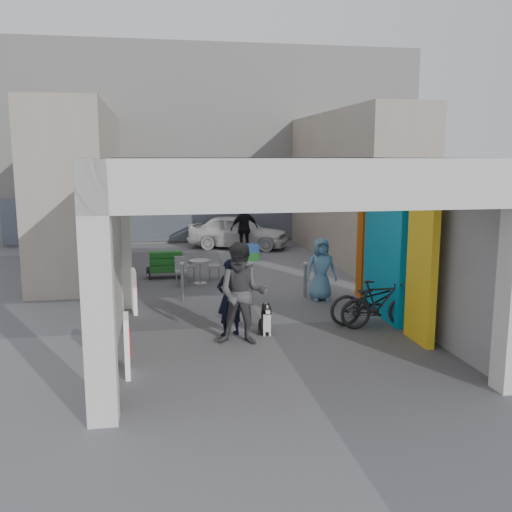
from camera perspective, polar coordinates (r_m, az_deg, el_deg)
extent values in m
plane|color=#5D5D63|center=(12.17, 0.92, -6.90)|extent=(90.00, 90.00, 0.00)
cube|color=silver|center=(7.68, -15.52, -3.81)|extent=(0.40, 0.40, 3.50)
cube|color=silver|center=(13.57, -13.27, 2.15)|extent=(0.40, 0.40, 3.50)
cube|color=#C5520B|center=(14.53, 11.09, 2.73)|extent=(0.40, 0.40, 3.50)
plane|color=beige|center=(10.61, -14.08, 0.00)|extent=(0.00, 6.40, 6.40)
plane|color=gray|center=(11.82, 16.34, 0.89)|extent=(0.00, 6.40, 6.40)
cube|color=#0B91BF|center=(12.82, 12.69, 0.15)|extent=(0.15, 2.00, 2.80)
cube|color=yellow|center=(11.21, 16.24, -1.39)|extent=(0.15, 1.00, 2.80)
plane|color=#AEADA9|center=(10.67, 2.02, 9.79)|extent=(6.40, 6.40, 0.00)
cube|color=silver|center=(13.68, -0.72, 8.36)|extent=(6.40, 0.30, 0.70)
cube|color=silver|center=(7.73, 6.82, 7.08)|extent=(6.40, 0.30, 0.70)
cube|color=white|center=(13.84, -0.83, 8.17)|extent=(4.20, 0.05, 0.55)
cube|color=silver|center=(25.54, -5.23, 10.96)|extent=(18.00, 4.00, 8.00)
cube|color=#515966|center=(23.63, -4.68, 3.76)|extent=(16.20, 0.06, 1.80)
cube|color=white|center=(23.41, -9.67, 8.02)|extent=(2.60, 0.06, 0.50)
cube|color=red|center=(23.70, -1.10, 8.18)|extent=(2.20, 0.06, 0.50)
cube|color=#A09585|center=(19.09, -17.05, 6.42)|extent=(2.00, 9.00, 5.00)
cube|color=#A09585|center=(20.13, 9.49, 6.88)|extent=(2.00, 9.00, 5.00)
cylinder|color=#94979C|center=(14.15, -7.35, -2.61)|extent=(0.09, 0.09, 0.95)
cylinder|color=#94979C|center=(14.27, -0.51, -2.51)|extent=(0.09, 0.09, 0.90)
cylinder|color=#94979C|center=(14.47, 4.95, -2.44)|extent=(0.09, 0.09, 0.87)
cube|color=white|center=(9.57, -12.79, -8.75)|extent=(0.11, 0.55, 1.00)
cube|color=red|center=(9.56, -12.55, -8.46)|extent=(0.06, 0.39, 0.40)
cube|color=white|center=(13.27, -12.09, -3.47)|extent=(0.14, 0.56, 1.00)
cube|color=red|center=(13.25, -11.93, -3.26)|extent=(0.08, 0.39, 0.40)
cylinder|color=#9F9FA4|center=(16.07, -5.61, -1.62)|extent=(0.05, 0.05, 0.64)
cylinder|color=#9F9FA4|center=(16.13, -5.59, -2.71)|extent=(0.39, 0.39, 0.02)
cylinder|color=#9F9FA4|center=(16.01, -5.63, -0.50)|extent=(0.62, 0.62, 0.04)
cube|color=#9F9FA4|center=(15.88, -7.47, -2.24)|extent=(0.34, 0.34, 0.40)
cube|color=#9F9FA4|center=(15.96, -7.53, -0.73)|extent=(0.34, 0.04, 0.40)
cube|color=#9F9FA4|center=(16.56, -4.19, -1.67)|extent=(0.34, 0.34, 0.40)
cube|color=#9F9FA4|center=(16.65, -4.27, -0.23)|extent=(0.34, 0.04, 0.40)
cube|color=#9F9FA4|center=(16.60, -6.67, -1.69)|extent=(0.34, 0.34, 0.40)
cube|color=#9F9FA4|center=(16.68, -6.74, -0.25)|extent=(0.34, 0.04, 0.40)
cube|color=black|center=(17.01, -8.97, -1.67)|extent=(1.14, 0.57, 0.29)
cube|color=#175219|center=(16.84, -8.97, -1.29)|extent=(0.95, 0.33, 0.17)
cube|color=#175219|center=(16.94, -9.00, -0.56)|extent=(0.95, 0.33, 0.17)
cube|color=#175219|center=(17.05, -9.03, 0.15)|extent=(0.95, 0.33, 0.17)
cube|color=#175219|center=(19.56, -0.37, -0.03)|extent=(0.54, 0.48, 0.28)
cube|color=navy|center=(19.52, -0.38, 0.78)|extent=(0.54, 0.48, 0.28)
cube|color=black|center=(11.60, 0.90, -7.11)|extent=(0.25, 0.33, 0.25)
cube|color=black|center=(11.42, 1.03, -6.41)|extent=(0.20, 0.17, 0.37)
cube|color=silver|center=(11.35, 1.13, -6.74)|extent=(0.16, 0.03, 0.35)
cylinder|color=silver|center=(11.39, 0.82, -7.33)|extent=(0.05, 0.05, 0.29)
cylinder|color=silver|center=(11.41, 1.39, -7.30)|extent=(0.05, 0.05, 0.29)
sphere|color=black|center=(11.34, 1.06, -5.33)|extent=(0.20, 0.20, 0.20)
cube|color=silver|center=(11.25, 1.16, -5.57)|extent=(0.08, 0.12, 0.06)
cone|color=black|center=(11.35, 0.76, -4.84)|extent=(0.07, 0.07, 0.08)
cone|color=black|center=(11.37, 1.28, -4.81)|extent=(0.07, 0.07, 0.08)
imported|color=black|center=(11.30, -2.67, -4.17)|extent=(0.67, 0.57, 1.55)
imported|color=#434346|center=(10.75, -1.39, -3.80)|extent=(1.10, 0.95, 1.95)
imported|color=#5C8EB4|center=(14.16, 6.52, -1.32)|extent=(0.78, 0.52, 1.56)
imported|color=black|center=(21.04, -1.17, 2.79)|extent=(1.14, 0.67, 1.82)
imported|color=black|center=(12.36, 11.79, -4.35)|extent=(2.00, 0.75, 1.04)
imported|color=black|center=(12.11, 12.28, -4.71)|extent=(1.71, 0.52, 1.02)
imported|color=silver|center=(22.10, -1.80, 2.46)|extent=(4.14, 2.90, 1.31)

